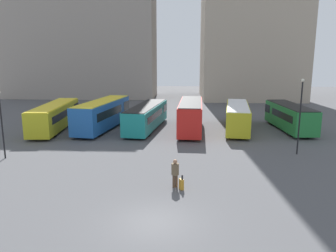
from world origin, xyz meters
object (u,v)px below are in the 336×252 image
(bus_0, at_px, (55,115))
(bus_5, at_px, (289,116))
(bus_2, at_px, (147,116))
(lamp_post_1, at_px, (300,111))
(suitcase, at_px, (181,184))
(traveler, at_px, (175,171))
(lamp_post_2, at_px, (1,119))
(bus_4, at_px, (237,116))
(bus_1, at_px, (103,113))
(bus_3, at_px, (191,115))

(bus_0, bearing_deg, bus_5, -92.28)
(bus_2, height_order, lamp_post_1, lamp_post_1)
(bus_0, bearing_deg, suitcase, -143.75)
(traveler, distance_m, lamp_post_2, 15.14)
(bus_5, bearing_deg, bus_4, 87.82)
(bus_1, height_order, lamp_post_2, lamp_post_2)
(bus_1, distance_m, bus_5, 21.12)
(bus_1, xyz_separation_m, lamp_post_2, (-5.22, -11.66, 1.49))
(bus_1, xyz_separation_m, bus_5, (21.12, 0.52, -0.21))
(traveler, distance_m, lamp_post_1, 13.01)
(bus_1, distance_m, lamp_post_2, 12.86)
(bus_0, height_order, bus_1, bus_1)
(bus_0, relative_size, bus_4, 1.08)
(bus_4, distance_m, bus_5, 5.85)
(traveler, bearing_deg, suitcase, -151.06)
(bus_1, relative_size, lamp_post_2, 2.12)
(bus_3, xyz_separation_m, bus_5, (11.13, 1.08, -0.24))
(lamp_post_2, bearing_deg, traveler, -21.09)
(bus_0, distance_m, bus_5, 26.52)
(bus_1, xyz_separation_m, lamp_post_1, (18.85, -9.26, 1.92))
(lamp_post_2, bearing_deg, bus_4, 30.32)
(bus_5, xyz_separation_m, traveler, (-12.36, -17.57, -0.47))
(traveler, relative_size, lamp_post_1, 0.29)
(bus_1, height_order, bus_2, bus_1)
(bus_1, distance_m, bus_4, 15.27)
(bus_1, bearing_deg, bus_0, 103.89)
(traveler, bearing_deg, bus_4, -42.56)
(bus_2, relative_size, lamp_post_1, 1.86)
(bus_4, relative_size, traveler, 6.09)
(bus_5, bearing_deg, bus_3, 91.41)
(bus_4, bearing_deg, lamp_post_1, -151.79)
(lamp_post_2, bearing_deg, lamp_post_1, 5.69)
(bus_2, height_order, suitcase, bus_2)
(bus_0, relative_size, lamp_post_1, 1.90)
(bus_1, bearing_deg, bus_5, -80.38)
(bus_4, bearing_deg, bus_1, 98.93)
(lamp_post_2, bearing_deg, bus_2, 49.48)
(bus_0, distance_m, suitcase, 22.29)
(bus_1, bearing_deg, bus_3, -84.97)
(lamp_post_1, bearing_deg, bus_3, 135.50)
(traveler, relative_size, lamp_post_2, 0.33)
(lamp_post_2, bearing_deg, bus_5, 24.82)
(bus_2, height_order, bus_4, bus_4)
(bus_2, relative_size, traveler, 6.43)
(bus_5, relative_size, suitcase, 10.16)
(bus_1, relative_size, lamp_post_1, 1.84)
(bus_0, height_order, bus_3, bus_3)
(bus_2, bearing_deg, bus_4, -82.46)
(bus_3, relative_size, bus_5, 1.07)
(bus_3, relative_size, traveler, 5.81)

